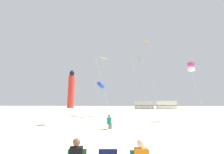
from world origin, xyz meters
TOP-DOWN VIEW (x-y plane):
  - kite_flyer_standing at (-0.32, 6.16)m, footprint 0.38×0.54m
  - kite_tube_blue at (-2.81, 19.72)m, footprint 3.08×3.51m
  - kite_diamond_orange at (5.57, 19.46)m, footprint 1.96×1.96m
  - kite_diamond_lime at (-1.29, 9.96)m, footprint 1.99×1.80m
  - kite_diamond_scarlet at (4.20, 20.44)m, footprint 1.88×1.88m
  - kite_box_magenta at (9.85, 12.96)m, footprint 1.47×1.26m
  - lighthouse_distant at (-20.74, 58.59)m, footprint 2.80×2.80m
  - rv_van_silver at (9.03, 47.31)m, footprint 6.48×2.46m
  - rv_van_white at (16.68, 47.17)m, footprint 6.53×2.61m

SIDE VIEW (x-z plane):
  - kite_flyer_standing at x=-0.32m, z-range 0.03..1.19m
  - rv_van_silver at x=9.03m, z-range -0.01..2.79m
  - rv_van_white at x=16.68m, z-range -0.01..2.79m
  - kite_tube_blue at x=-2.81m, z-range 2.30..8.30m
  - kite_box_magenta at x=9.85m, z-range 3.07..10.38m
  - kite_diamond_lime at x=-1.29m, z-range 3.22..10.58m
  - lighthouse_distant at x=-20.74m, z-range -0.56..16.24m
  - kite_diamond_scarlet at x=4.20m, z-range 4.71..15.47m
  - kite_diamond_orange at x=5.57m, z-range 5.80..19.19m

